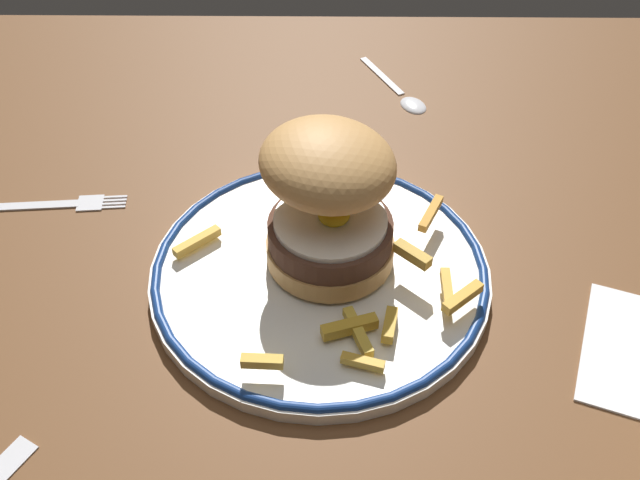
# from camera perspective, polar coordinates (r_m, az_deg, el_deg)

# --- Properties ---
(ground_plane) EXTENTS (1.34, 0.88, 0.04)m
(ground_plane) POSITION_cam_1_polar(r_m,az_deg,el_deg) (0.67, -2.27, -2.00)
(ground_plane) COLOR brown
(dinner_plate) EXTENTS (0.29, 0.29, 0.02)m
(dinner_plate) POSITION_cam_1_polar(r_m,az_deg,el_deg) (0.62, 0.00, -2.51)
(dinner_plate) COLOR white
(dinner_plate) RESTS_ON ground_plane
(burger) EXTENTS (0.12, 0.13, 0.12)m
(burger) POSITION_cam_1_polar(r_m,az_deg,el_deg) (0.59, 0.71, 3.43)
(burger) COLOR tan
(burger) RESTS_ON dinner_plate
(fries_pile) EXTENTS (0.26, 0.18, 0.03)m
(fries_pile) POSITION_cam_1_polar(r_m,az_deg,el_deg) (0.58, 3.60, -4.37)
(fries_pile) COLOR gold
(fries_pile) RESTS_ON dinner_plate
(fork) EXTENTS (0.14, 0.03, 0.00)m
(fork) POSITION_cam_1_polar(r_m,az_deg,el_deg) (0.74, -20.01, 2.66)
(fork) COLOR silver
(fork) RESTS_ON ground_plane
(spoon) EXTENTS (0.08, 0.13, 0.01)m
(spoon) POSITION_cam_1_polar(r_m,az_deg,el_deg) (0.84, 6.75, 11.05)
(spoon) COLOR silver
(spoon) RESTS_ON ground_plane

